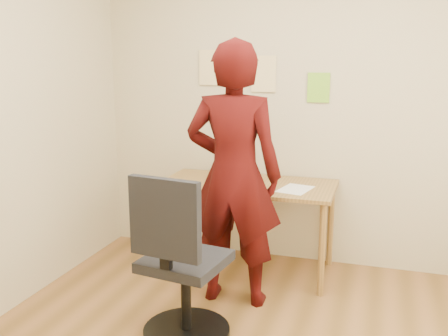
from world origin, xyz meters
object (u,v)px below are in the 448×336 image
(desk, at_px, (247,193))
(office_chair, at_px, (180,270))
(laptop, at_px, (235,177))
(person, at_px, (234,175))
(phone, at_px, (263,191))

(desk, distance_m, office_chair, 1.18)
(laptop, height_order, person, person)
(desk, xyz_separation_m, person, (0.05, -0.54, 0.28))
(person, bearing_deg, office_chair, 71.95)
(laptop, bearing_deg, phone, -54.35)
(laptop, distance_m, person, 0.57)
(phone, bearing_deg, office_chair, -99.29)
(desk, distance_m, person, 0.61)
(laptop, relative_size, office_chair, 0.35)
(laptop, xyz_separation_m, office_chair, (-0.01, -1.15, -0.33))
(person, bearing_deg, desk, -88.71)
(desk, relative_size, laptop, 3.78)
(office_chair, bearing_deg, phone, 80.91)
(desk, height_order, office_chair, office_chair)
(phone, bearing_deg, laptop, 152.40)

